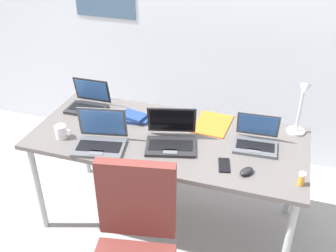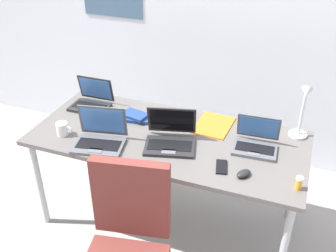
{
  "view_description": "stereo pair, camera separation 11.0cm",
  "coord_description": "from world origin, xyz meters",
  "views": [
    {
      "loc": [
        0.66,
        -2.08,
        2.15
      ],
      "look_at": [
        0.0,
        0.0,
        0.82
      ],
      "focal_mm": 42.18,
      "sensor_mm": 36.0,
      "label": 1
    },
    {
      "loc": [
        0.77,
        -2.05,
        2.15
      ],
      "look_at": [
        0.0,
        0.0,
        0.82
      ],
      "focal_mm": 42.18,
      "sensor_mm": 36.0,
      "label": 2
    }
  ],
  "objects": [
    {
      "name": "laptop_front_left",
      "position": [
        0.56,
        0.07,
        0.78
      ],
      "size": [
        0.28,
        0.25,
        0.2
      ],
      "color": "#515459",
      "rests_on": "desk"
    },
    {
      "name": "cell_phone",
      "position": [
        0.41,
        -0.21,
        0.74
      ],
      "size": [
        0.09,
        0.15,
        0.01
      ],
      "primitive_type": "cube",
      "rotation": [
        0.0,
        0.0,
        0.22
      ],
      "color": "black",
      "rests_on": "desk"
    },
    {
      "name": "pill_bottle",
      "position": [
        0.85,
        -0.25,
        0.78
      ],
      "size": [
        0.04,
        0.04,
        0.08
      ],
      "color": "gold",
      "rests_on": "desk"
    },
    {
      "name": "paper_folder_by_keyboard",
      "position": [
        0.25,
        0.24,
        0.74
      ],
      "size": [
        0.25,
        0.32,
        0.01
      ],
      "primitive_type": "cube",
      "rotation": [
        0.0,
        0.0,
        -0.06
      ],
      "color": "orange",
      "rests_on": "desk"
    },
    {
      "name": "book_stack",
      "position": [
        -0.29,
        0.13,
        0.76
      ],
      "size": [
        0.22,
        0.16,
        0.04
      ],
      "color": "navy",
      "rests_on": "desk"
    },
    {
      "name": "wall_back",
      "position": [
        -0.0,
        1.1,
        1.3
      ],
      "size": [
        6.0,
        0.13,
        2.6
      ],
      "color": "silver",
      "rests_on": "ground_plane"
    },
    {
      "name": "ground_plane",
      "position": [
        0.0,
        0.0,
        0.0
      ],
      "size": [
        12.0,
        12.0,
        0.0
      ],
      "primitive_type": "plane",
      "color": "gray"
    },
    {
      "name": "laptop_front_right",
      "position": [
        -0.68,
        0.19,
        0.78
      ],
      "size": [
        0.28,
        0.23,
        0.21
      ],
      "color": "#232326",
      "rests_on": "desk"
    },
    {
      "name": "desk",
      "position": [
        0.0,
        0.0,
        0.68
      ],
      "size": [
        1.8,
        0.8,
        0.74
      ],
      "color": "#595451",
      "rests_on": "ground_plane"
    },
    {
      "name": "laptop_by_keyboard",
      "position": [
        0.05,
        -0.08,
        0.79
      ],
      "size": [
        0.37,
        0.35,
        0.23
      ],
      "color": "#232326",
      "rests_on": "desk"
    },
    {
      "name": "computer_mouse",
      "position": [
        0.55,
        -0.24,
        0.76
      ],
      "size": [
        0.1,
        0.11,
        0.03
      ],
      "primitive_type": "ellipsoid",
      "rotation": [
        0.0,
        0.0,
        -0.59
      ],
      "color": "black",
      "rests_on": "desk"
    },
    {
      "name": "laptop_near_lamp",
      "position": [
        -0.37,
        -0.24,
        0.79
      ],
      "size": [
        0.35,
        0.3,
        0.23
      ],
      "color": "#515459",
      "rests_on": "desk"
    },
    {
      "name": "coffee_mug",
      "position": [
        -0.66,
        -0.22,
        0.78
      ],
      "size": [
        0.11,
        0.08,
        0.09
      ],
      "color": "white",
      "rests_on": "desk"
    },
    {
      "name": "desk_lamp",
      "position": [
        0.8,
        0.28,
        0.94
      ],
      "size": [
        0.12,
        0.18,
        0.4
      ],
      "color": "silver",
      "rests_on": "desk"
    }
  ]
}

